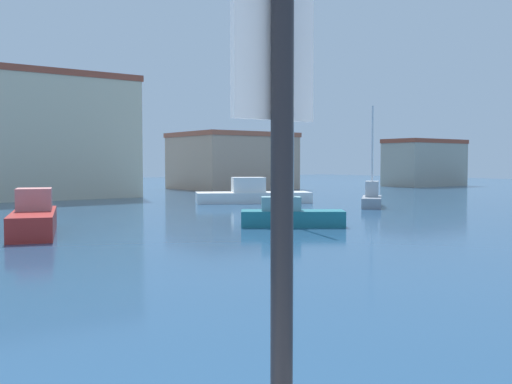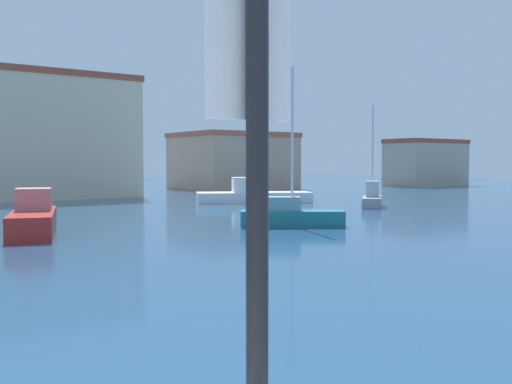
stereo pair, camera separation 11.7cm
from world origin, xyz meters
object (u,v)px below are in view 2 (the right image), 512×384
at_px(sailboat_grey_far_right, 372,198).
at_px(motorboat_red_far_left, 33,219).
at_px(motorboat_white_inner_mooring, 253,195).
at_px(sailboat_teal_behind_lamppost, 290,215).

xyz_separation_m(sailboat_grey_far_right, motorboat_red_far_left, (-22.33, -1.94, 0.03)).
xyz_separation_m(motorboat_red_far_left, motorboat_white_inner_mooring, (18.32, 9.95, -0.06)).
distance_m(sailboat_grey_far_right, sailboat_teal_behind_lamppost, 13.32).
relative_size(sailboat_grey_far_right, motorboat_white_inner_mooring, 0.77).
bearing_deg(sailboat_grey_far_right, motorboat_white_inner_mooring, 116.59).
distance_m(sailboat_grey_far_right, motorboat_white_inner_mooring, 8.96).
bearing_deg(motorboat_white_inner_mooring, sailboat_grey_far_right, -63.41).
distance_m(sailboat_grey_far_right, motorboat_red_far_left, 22.42).
xyz_separation_m(motorboat_red_far_left, sailboat_teal_behind_lamppost, (10.42, -4.03, -0.10)).
relative_size(sailboat_teal_behind_lamppost, motorboat_white_inner_mooring, 0.85).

